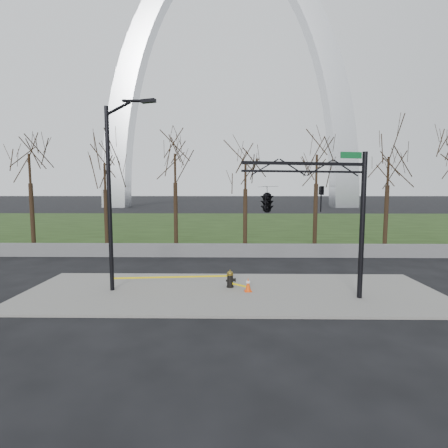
{
  "coord_description": "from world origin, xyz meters",
  "views": [
    {
      "loc": [
        -0.1,
        -14.45,
        4.49
      ],
      "look_at": [
        -0.36,
        2.0,
        2.84
      ],
      "focal_mm": 27.09,
      "sensor_mm": 36.0,
      "label": 1
    }
  ],
  "objects_px": {
    "fire_hydrant": "(230,279)",
    "traffic_signal_mast": "(286,199)",
    "street_light": "(113,185)",
    "traffic_cone": "(248,285)"
  },
  "relations": [
    {
      "from": "traffic_cone",
      "to": "traffic_signal_mast",
      "type": "xyz_separation_m",
      "value": [
        1.35,
        -1.44,
        3.75
      ]
    },
    {
      "from": "traffic_cone",
      "to": "street_light",
      "type": "relative_size",
      "value": 0.07
    },
    {
      "from": "street_light",
      "to": "traffic_signal_mast",
      "type": "height_order",
      "value": "street_light"
    },
    {
      "from": "traffic_cone",
      "to": "street_light",
      "type": "distance_m",
      "value": 7.19
    },
    {
      "from": "fire_hydrant",
      "to": "traffic_signal_mast",
      "type": "height_order",
      "value": "traffic_signal_mast"
    },
    {
      "from": "street_light",
      "to": "traffic_signal_mast",
      "type": "relative_size",
      "value": 1.37
    },
    {
      "from": "fire_hydrant",
      "to": "street_light",
      "type": "relative_size",
      "value": 0.1
    },
    {
      "from": "fire_hydrant",
      "to": "traffic_signal_mast",
      "type": "distance_m",
      "value": 4.72
    },
    {
      "from": "traffic_cone",
      "to": "street_light",
      "type": "bearing_deg",
      "value": 179.55
    },
    {
      "from": "fire_hydrant",
      "to": "traffic_signal_mast",
      "type": "xyz_separation_m",
      "value": [
        2.12,
        -2.07,
        3.68
      ]
    }
  ]
}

